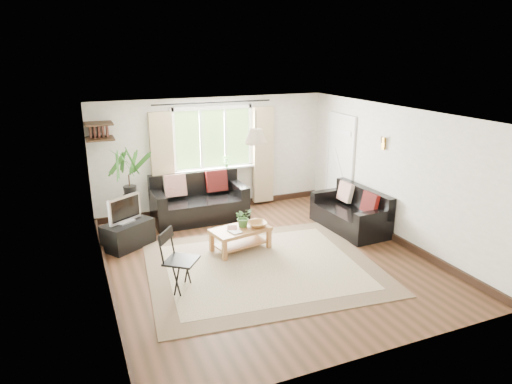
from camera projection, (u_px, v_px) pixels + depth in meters
name	position (u px, v px, depth m)	size (l,w,h in m)	color
floor	(265.00, 259.00, 7.57)	(5.50, 5.50, 0.00)	#301E10
ceiling	(266.00, 114.00, 6.85)	(5.50, 5.50, 0.00)	white
wall_back	(213.00, 155.00, 9.63)	(5.00, 0.02, 2.40)	beige
wall_front	(372.00, 261.00, 4.79)	(5.00, 0.02, 2.40)	beige
wall_left	(100.00, 210.00, 6.29)	(0.02, 5.50, 2.40)	beige
wall_right	(394.00, 174.00, 8.13)	(0.02, 5.50, 2.40)	beige
rug	(262.00, 266.00, 7.29)	(3.57, 3.06, 0.02)	beige
window	(213.00, 139.00, 9.49)	(2.50, 0.16, 2.16)	white
door	(340.00, 164.00, 9.68)	(0.06, 0.96, 2.06)	silver
corner_shelf	(99.00, 131.00, 8.37)	(0.50, 0.50, 0.34)	black
pendant_lamp	(256.00, 133.00, 7.31)	(0.36, 0.36, 0.54)	beige
wall_sconce	(382.00, 141.00, 8.21)	(0.12, 0.12, 0.28)	beige
sofa_back	(199.00, 199.00, 9.22)	(1.86, 0.93, 0.88)	black
sofa_right	(350.00, 210.00, 8.74)	(0.80, 1.60, 0.75)	black
coffee_table	(240.00, 239.00, 7.85)	(0.99, 0.54, 0.40)	brown
table_plant	(243.00, 217.00, 7.82)	(0.31, 0.27, 0.34)	#376428
bowl	(257.00, 224.00, 7.85)	(0.33, 0.33, 0.08)	olive
book_a	(230.00, 233.00, 7.58)	(0.17, 0.24, 0.02)	silver
book_b	(227.00, 228.00, 7.76)	(0.17, 0.23, 0.02)	#532B21
tv_stand	(128.00, 234.00, 7.98)	(0.85, 0.48, 0.46)	black
tv	(125.00, 209.00, 7.83)	(0.65, 0.22, 0.50)	#A5A5AA
palm_stand	(130.00, 191.00, 8.50)	(0.62, 0.62, 1.59)	black
folding_chair	(181.00, 262.00, 6.45)	(0.47, 0.47, 0.90)	black
sill_plant	(226.00, 161.00, 9.66)	(0.14, 0.10, 0.27)	#2D6023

